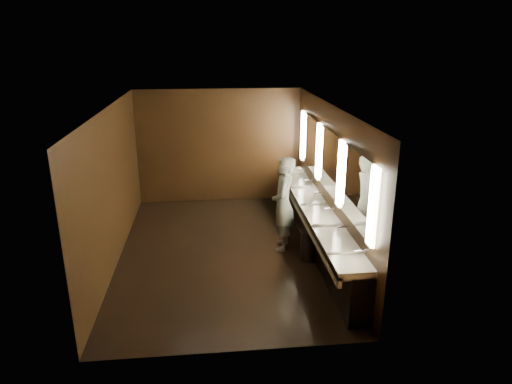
% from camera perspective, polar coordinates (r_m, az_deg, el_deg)
% --- Properties ---
extents(floor, '(6.00, 6.00, 0.00)m').
position_cam_1_polar(floor, '(8.98, -3.87, -7.42)').
color(floor, black).
rests_on(floor, ground).
extents(ceiling, '(4.00, 6.00, 0.02)m').
position_cam_1_polar(ceiling, '(8.14, -4.31, 10.56)').
color(ceiling, '#2D2D2B').
rests_on(ceiling, wall_back).
extents(wall_back, '(4.00, 0.02, 2.80)m').
position_cam_1_polar(wall_back, '(11.35, -4.65, 5.71)').
color(wall_back, black).
rests_on(wall_back, floor).
extents(wall_front, '(4.00, 0.02, 2.80)m').
position_cam_1_polar(wall_front, '(5.67, -2.94, -8.08)').
color(wall_front, black).
rests_on(wall_front, floor).
extents(wall_left, '(0.02, 6.00, 2.80)m').
position_cam_1_polar(wall_left, '(8.63, -17.47, 0.66)').
color(wall_left, black).
rests_on(wall_left, floor).
extents(wall_right, '(0.02, 6.00, 2.80)m').
position_cam_1_polar(wall_right, '(8.74, 9.14, 1.53)').
color(wall_right, black).
rests_on(wall_right, floor).
extents(sink_counter, '(0.55, 5.40, 1.01)m').
position_cam_1_polar(sink_counter, '(9.00, 7.57, -4.01)').
color(sink_counter, black).
rests_on(sink_counter, floor).
extents(mirror_band, '(0.06, 5.03, 1.15)m').
position_cam_1_polar(mirror_band, '(8.64, 9.13, 3.74)').
color(mirror_band, '#FFF3C8').
rests_on(mirror_band, wall_right).
extents(person, '(0.58, 0.75, 1.84)m').
position_cam_1_polar(person, '(8.77, 3.43, -1.49)').
color(person, '#7CA0BA').
rests_on(person, floor).
extents(trash_bin, '(0.49, 0.49, 0.58)m').
position_cam_1_polar(trash_bin, '(8.61, 6.82, -6.59)').
color(trash_bin, black).
rests_on(trash_bin, floor).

